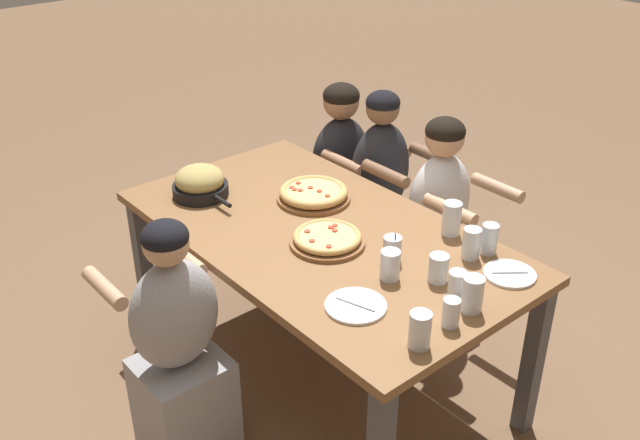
{
  "coord_description": "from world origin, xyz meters",
  "views": [
    {
      "loc": [
        2.03,
        -1.72,
        2.31
      ],
      "look_at": [
        0.0,
        0.0,
        0.84
      ],
      "focal_mm": 40.0,
      "sensor_mm": 36.0,
      "label": 1
    }
  ],
  "objects_px": {
    "drinking_glass_f": "(472,296)",
    "drinking_glass_c": "(471,245)",
    "drinking_glass_g": "(452,220)",
    "diner_far_center": "(437,235)",
    "drinking_glass_d": "(489,240)",
    "empty_plate_b": "(356,306)",
    "drinking_glass_i": "(438,269)",
    "skillet_bowl": "(200,183)",
    "drinking_glass_e": "(451,314)",
    "pizza_board_main": "(327,239)",
    "cocktail_glass_blue": "(392,250)",
    "diner_far_left": "(340,186)",
    "diner_near_center": "(179,355)",
    "empty_plate_a": "(510,274)",
    "drinking_glass_a": "(390,267)",
    "diner_far_midleft": "(379,205)",
    "pizza_board_second": "(314,194)",
    "drinking_glass_b": "(457,286)",
    "drinking_glass_h": "(420,332)"
  },
  "relations": [
    {
      "from": "drinking_glass_f",
      "to": "drinking_glass_c",
      "type": "bearing_deg",
      "value": 129.84
    },
    {
      "from": "drinking_glass_f",
      "to": "drinking_glass_g",
      "type": "xyz_separation_m",
      "value": [
        -0.41,
        0.37,
        0.01
      ]
    },
    {
      "from": "diner_far_center",
      "to": "drinking_glass_d",
      "type": "bearing_deg",
      "value": 58.83
    },
    {
      "from": "drinking_glass_d",
      "to": "drinking_glass_f",
      "type": "bearing_deg",
      "value": -60.09
    },
    {
      "from": "empty_plate_b",
      "to": "drinking_glass_i",
      "type": "distance_m",
      "value": 0.37
    },
    {
      "from": "skillet_bowl",
      "to": "drinking_glass_e",
      "type": "distance_m",
      "value": 1.42
    },
    {
      "from": "pizza_board_main",
      "to": "skillet_bowl",
      "type": "xyz_separation_m",
      "value": [
        -0.72,
        -0.16,
        0.04
      ]
    },
    {
      "from": "cocktail_glass_blue",
      "to": "diner_far_left",
      "type": "height_order",
      "value": "diner_far_left"
    },
    {
      "from": "drinking_glass_e",
      "to": "drinking_glass_i",
      "type": "xyz_separation_m",
      "value": [
        -0.21,
        0.18,
        0.0
      ]
    },
    {
      "from": "drinking_glass_e",
      "to": "diner_near_center",
      "type": "relative_size",
      "value": 0.1
    },
    {
      "from": "empty_plate_a",
      "to": "diner_far_left",
      "type": "relative_size",
      "value": 0.18
    },
    {
      "from": "drinking_glass_f",
      "to": "drinking_glass_i",
      "type": "bearing_deg",
      "value": 165.5
    },
    {
      "from": "empty_plate_b",
      "to": "diner_far_center",
      "type": "height_order",
      "value": "diner_far_center"
    },
    {
      "from": "skillet_bowl",
      "to": "drinking_glass_a",
      "type": "bearing_deg",
      "value": 9.31
    },
    {
      "from": "drinking_glass_e",
      "to": "diner_far_midleft",
      "type": "distance_m",
      "value": 1.45
    },
    {
      "from": "pizza_board_second",
      "to": "drinking_glass_i",
      "type": "height_order",
      "value": "drinking_glass_i"
    },
    {
      "from": "empty_plate_b",
      "to": "drinking_glass_b",
      "type": "height_order",
      "value": "drinking_glass_b"
    },
    {
      "from": "empty_plate_b",
      "to": "drinking_glass_g",
      "type": "relative_size",
      "value": 1.54
    },
    {
      "from": "pizza_board_main",
      "to": "drinking_glass_a",
      "type": "distance_m",
      "value": 0.35
    },
    {
      "from": "diner_far_midleft",
      "to": "pizza_board_main",
      "type": "bearing_deg",
      "value": 31.26
    },
    {
      "from": "drinking_glass_h",
      "to": "drinking_glass_i",
      "type": "distance_m",
      "value": 0.41
    },
    {
      "from": "diner_far_center",
      "to": "diner_near_center",
      "type": "distance_m",
      "value": 1.45
    },
    {
      "from": "drinking_glass_e",
      "to": "drinking_glass_g",
      "type": "relative_size",
      "value": 0.73
    },
    {
      "from": "pizza_board_second",
      "to": "skillet_bowl",
      "type": "xyz_separation_m",
      "value": [
        -0.38,
        -0.37,
        0.03
      ]
    },
    {
      "from": "drinking_glass_c",
      "to": "diner_near_center",
      "type": "bearing_deg",
      "value": -118.45
    },
    {
      "from": "cocktail_glass_blue",
      "to": "drinking_glass_a",
      "type": "bearing_deg",
      "value": -49.13
    },
    {
      "from": "diner_far_left",
      "to": "drinking_glass_e",
      "type": "bearing_deg",
      "value": 61.25
    },
    {
      "from": "diner_far_midleft",
      "to": "skillet_bowl",
      "type": "bearing_deg",
      "value": -15.12
    },
    {
      "from": "pizza_board_second",
      "to": "diner_far_left",
      "type": "bearing_deg",
      "value": 127.96
    },
    {
      "from": "empty_plate_a",
      "to": "drinking_glass_e",
      "type": "relative_size",
      "value": 1.89
    },
    {
      "from": "cocktail_glass_blue",
      "to": "drinking_glass_d",
      "type": "height_order",
      "value": "cocktail_glass_blue"
    },
    {
      "from": "pizza_board_main",
      "to": "drinking_glass_b",
      "type": "distance_m",
      "value": 0.61
    },
    {
      "from": "diner_near_center",
      "to": "drinking_glass_f",
      "type": "bearing_deg",
      "value": -46.23
    },
    {
      "from": "empty_plate_b",
      "to": "drinking_glass_c",
      "type": "distance_m",
      "value": 0.59
    },
    {
      "from": "drinking_glass_b",
      "to": "drinking_glass_d",
      "type": "distance_m",
      "value": 0.36
    },
    {
      "from": "pizza_board_main",
      "to": "drinking_glass_h",
      "type": "bearing_deg",
      "value": -16.01
    },
    {
      "from": "drinking_glass_i",
      "to": "drinking_glass_c",
      "type": "bearing_deg",
      "value": 96.93
    },
    {
      "from": "drinking_glass_a",
      "to": "diner_far_center",
      "type": "relative_size",
      "value": 0.1
    },
    {
      "from": "drinking_glass_h",
      "to": "diner_near_center",
      "type": "relative_size",
      "value": 0.12
    },
    {
      "from": "drinking_glass_d",
      "to": "pizza_board_main",
      "type": "bearing_deg",
      "value": -136.28
    },
    {
      "from": "empty_plate_a",
      "to": "skillet_bowl",
      "type": "bearing_deg",
      "value": -158.18
    },
    {
      "from": "cocktail_glass_blue",
      "to": "drinking_glass_d",
      "type": "distance_m",
      "value": 0.4
    },
    {
      "from": "cocktail_glass_blue",
      "to": "drinking_glass_e",
      "type": "height_order",
      "value": "cocktail_glass_blue"
    },
    {
      "from": "cocktail_glass_blue",
      "to": "drinking_glass_c",
      "type": "height_order",
      "value": "cocktail_glass_blue"
    },
    {
      "from": "pizza_board_main",
      "to": "empty_plate_a",
      "type": "distance_m",
      "value": 0.74
    },
    {
      "from": "drinking_glass_e",
      "to": "diner_far_left",
      "type": "bearing_deg",
      "value": 151.25
    },
    {
      "from": "pizza_board_second",
      "to": "drinking_glass_f",
      "type": "xyz_separation_m",
      "value": [
        1.03,
        -0.12,
        0.03
      ]
    },
    {
      "from": "cocktail_glass_blue",
      "to": "diner_far_center",
      "type": "relative_size",
      "value": 0.12
    },
    {
      "from": "diner_far_left",
      "to": "skillet_bowl",
      "type": "bearing_deg",
      "value": 3.67
    },
    {
      "from": "empty_plate_a",
      "to": "empty_plate_b",
      "type": "xyz_separation_m",
      "value": [
        -0.23,
        -0.6,
        -0.0
      ]
    }
  ]
}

